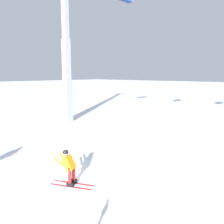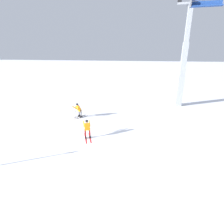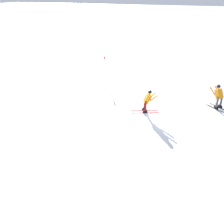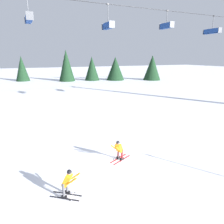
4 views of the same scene
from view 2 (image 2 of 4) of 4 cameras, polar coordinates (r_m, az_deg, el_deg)
name	(u,v)px [view 2 (image 2 of 4)]	position (r m, az deg, el deg)	size (l,w,h in m)	color
ground_plane	(84,131)	(15.05, -9.11, -6.35)	(260.00, 260.00, 0.00)	white
skier_carving_main	(87,128)	(13.68, -8.24, -5.18)	(1.81, 1.19, 1.57)	red
lift_tower_near	(183,65)	(22.82, 22.51, 14.18)	(0.70, 2.85, 11.89)	gray
chairlift_seat_nearest	(207,2)	(16.92, 28.92, 29.25)	(0.61, 2.35, 2.11)	black
skier_distant_uphill	(79,109)	(17.99, -11.05, 0.92)	(1.59, 1.41, 1.68)	black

